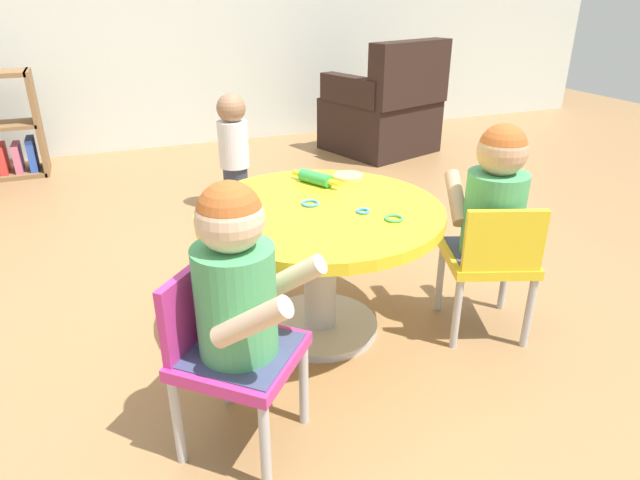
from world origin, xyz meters
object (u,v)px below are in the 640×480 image
object	(u,v)px
seated_child_left	(236,279)
craft_scissors	(225,202)
craft_table	(320,239)
seated_child_right	(495,197)
armchair_dark	(384,112)
child_chair_left	(228,351)
child_chair_right	(491,260)
rolling_pin	(316,178)
toddler_standing	(234,149)

from	to	relation	value
seated_child_left	craft_scissors	bearing A→B (deg)	79.60
craft_table	seated_child_right	world-z (taller)	seated_child_right
seated_child_right	armchair_dark	xyz separation A→B (m)	(0.83, 2.36, -0.22)
seated_child_left	craft_scissors	distance (m)	0.63
craft_table	craft_scissors	bearing A→B (deg)	150.58
child_chair_left	seated_child_right	distance (m)	1.06
child_chair_right	child_chair_left	bearing A→B (deg)	-169.63
rolling_pin	craft_scissors	distance (m)	0.38
toddler_standing	rolling_pin	xyz separation A→B (m)	(0.06, -1.11, 0.17)
seated_child_left	child_chair_right	xyz separation A→B (m)	(0.97, 0.21, -0.23)
craft_table	toddler_standing	xyz separation A→B (m)	(0.02, 1.35, -0.02)
toddler_standing	craft_table	bearing A→B (deg)	-90.72
seated_child_right	craft_scissors	distance (m)	0.95
seated_child_right	armchair_dark	distance (m)	2.51
child_chair_left	child_chair_right	xyz separation A→B (m)	(1.00, 0.18, 0.00)
armchair_dark	toddler_standing	xyz separation A→B (m)	(-1.39, -0.80, 0.05)
craft_table	armchair_dark	bearing A→B (deg)	56.82
child_chair_left	armchair_dark	size ratio (longest dim) A/B	0.60
armchair_dark	toddler_standing	world-z (taller)	armchair_dark
craft_table	armchair_dark	xyz separation A→B (m)	(1.41, 2.15, -0.07)
child_chair_right	craft_table	bearing A→B (deg)	156.44
seated_child_right	toddler_standing	xyz separation A→B (m)	(-0.56, 1.56, -0.17)
child_chair_left	seated_child_right	xyz separation A→B (m)	(1.02, 0.22, 0.23)
seated_child_left	craft_scissors	xyz separation A→B (m)	(0.11, 0.62, -0.03)
seated_child_right	rolling_pin	xyz separation A→B (m)	(-0.50, 0.44, -0.01)
craft_scissors	rolling_pin	bearing A→B (deg)	10.44
craft_table	seated_child_left	size ratio (longest dim) A/B	1.70
child_chair_left	armchair_dark	xyz separation A→B (m)	(1.84, 2.58, 0.00)
child_chair_left	seated_child_right	size ratio (longest dim) A/B	1.05
rolling_pin	child_chair_right	bearing A→B (deg)	-44.69
armchair_dark	rolling_pin	distance (m)	2.34
seated_child_left	armchair_dark	size ratio (longest dim) A/B	0.57
rolling_pin	craft_table	bearing A→B (deg)	-108.06
child_chair_left	child_chair_right	world-z (taller)	same
rolling_pin	armchair_dark	bearing A→B (deg)	55.23
toddler_standing	craft_scissors	world-z (taller)	toddler_standing
child_chair_left	craft_scissors	world-z (taller)	child_chair_left
rolling_pin	seated_child_left	bearing A→B (deg)	-125.15
craft_table	toddler_standing	world-z (taller)	toddler_standing
toddler_standing	rolling_pin	distance (m)	1.13
seated_child_left	toddler_standing	size ratio (longest dim) A/B	0.76
seated_child_left	seated_child_right	size ratio (longest dim) A/B	1.00
seated_child_left	child_chair_right	world-z (taller)	seated_child_left
seated_child_right	craft_scissors	world-z (taller)	seated_child_right
seated_child_left	child_chair_right	size ratio (longest dim) A/B	0.95
armchair_dark	craft_scissors	distance (m)	2.62
toddler_standing	rolling_pin	size ratio (longest dim) A/B	3.15
craft_table	child_chair_left	world-z (taller)	child_chair_left
craft_table	child_chair_right	world-z (taller)	child_chair_right
toddler_standing	craft_scissors	xyz separation A→B (m)	(-0.31, -1.18, 0.14)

